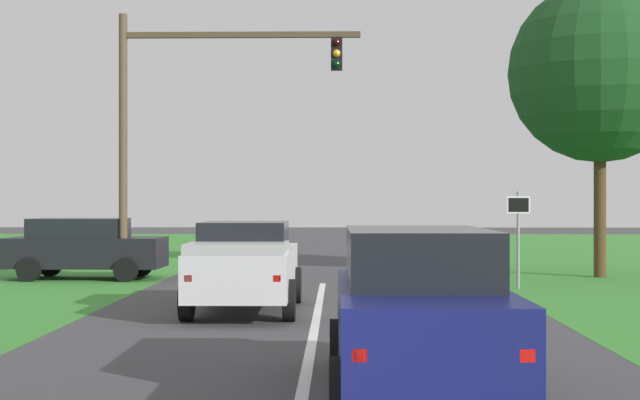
{
  "coord_description": "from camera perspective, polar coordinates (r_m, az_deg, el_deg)",
  "views": [
    {
      "loc": [
        0.43,
        -6.4,
        2.31
      ],
      "look_at": [
        -0.05,
        17.91,
        2.29
      ],
      "focal_mm": 52.56,
      "sensor_mm": 36.0,
      "label": 1
    }
  ],
  "objects": [
    {
      "name": "traffic_light",
      "position": [
        26.78,
        -8.24,
        5.68
      ],
      "size": [
        6.82,
        0.4,
        7.55
      ],
      "color": "brown",
      "rests_on": "ground_plane"
    },
    {
      "name": "pickup_truck_lead",
      "position": [
        19.25,
        -4.59,
        -3.95
      ],
      "size": [
        2.2,
        5.08,
        1.85
      ],
      "color": "silver",
      "rests_on": "ground_plane"
    },
    {
      "name": "red_suv_near",
      "position": [
        11.12,
        6.01,
        -6.59
      ],
      "size": [
        2.12,
        4.81,
        1.96
      ],
      "color": "navy",
      "rests_on": "ground_plane"
    },
    {
      "name": "oak_tree_right",
      "position": [
        29.18,
        16.68,
        7.48
      ],
      "size": [
        5.4,
        5.4,
        8.8
      ],
      "color": "#4C351E",
      "rests_on": "ground_plane"
    },
    {
      "name": "keep_moving_sign",
      "position": [
        24.67,
        11.98,
        -1.59
      ],
      "size": [
        0.6,
        0.09,
        2.52
      ],
      "color": "gray",
      "rests_on": "ground_plane"
    },
    {
      "name": "ground_plane",
      "position": [
        17.19,
        -0.31,
        -7.69
      ],
      "size": [
        120.0,
        120.0,
        0.0
      ],
      "primitive_type": "plane",
      "color": "#424244"
    },
    {
      "name": "crossing_suv_far",
      "position": [
        27.96,
        -14.13,
        -2.8
      ],
      "size": [
        4.47,
        2.12,
        1.76
      ],
      "color": "black",
      "rests_on": "ground_plane"
    }
  ]
}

